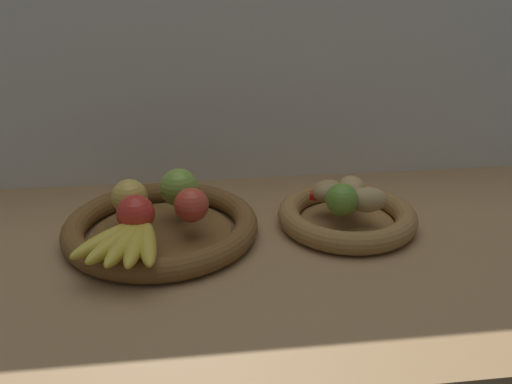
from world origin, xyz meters
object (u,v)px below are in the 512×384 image
at_px(fruit_bowl_right, 347,216).
at_px(potato_large, 348,196).
at_px(potato_oblong, 328,191).
at_px(potato_back, 352,187).
at_px(apple_green_back, 179,188).
at_px(apple_red_front, 136,214).
at_px(chili_pepper, 344,202).
at_px(potato_small, 368,200).
at_px(apple_red_right, 191,205).
at_px(apple_golden_left, 130,197).
at_px(fruit_bowl_left, 161,227).
at_px(banana_bunch_front, 128,240).
at_px(lime_near, 342,199).

distance_m(fruit_bowl_right, potato_large, 0.05).
height_order(potato_oblong, potato_back, same).
xyz_separation_m(apple_green_back, apple_red_front, (-0.08, -0.10, -0.00)).
xyz_separation_m(potato_oblong, chili_pepper, (0.03, -0.03, -0.01)).
bearing_deg(potato_small, potato_oblong, 138.58).
distance_m(potato_oblong, potato_back, 0.06).
bearing_deg(apple_red_front, fruit_bowl_right, 8.17).
relative_size(apple_red_front, potato_back, 0.97).
distance_m(apple_red_right, apple_green_back, 0.08).
height_order(apple_golden_left, chili_pepper, apple_golden_left).
relative_size(fruit_bowl_left, potato_oblong, 5.42).
xyz_separation_m(banana_bunch_front, potato_large, (0.42, 0.12, 0.01)).
bearing_deg(fruit_bowl_left, banana_bunch_front, -111.54).
bearing_deg(apple_red_front, potato_oblong, 12.85).
distance_m(apple_green_back, potato_back, 0.36).
bearing_deg(apple_red_front, potato_small, 3.66).
bearing_deg(apple_red_front, fruit_bowl_left, 56.28).
xyz_separation_m(potato_back, chili_pepper, (-0.03, -0.05, -0.01)).
distance_m(fruit_bowl_left, apple_red_front, 0.09).
bearing_deg(chili_pepper, apple_green_back, -156.08).
bearing_deg(apple_golden_left, potato_small, -5.96).
xyz_separation_m(apple_golden_left, apple_green_back, (0.09, 0.03, 0.00)).
relative_size(apple_green_back, lime_near, 1.21).
height_order(apple_red_right, potato_small, apple_red_right).
bearing_deg(potato_oblong, fruit_bowl_left, -175.44).
distance_m(banana_bunch_front, potato_large, 0.44).
distance_m(potato_small, potato_back, 0.07).
bearing_deg(fruit_bowl_left, lime_near, -6.12).
bearing_deg(potato_small, apple_red_right, 179.89).
distance_m(apple_red_front, banana_bunch_front, 0.07).
height_order(potato_back, lime_near, lime_near).
xyz_separation_m(apple_red_right, potato_small, (0.34, -0.00, -0.01)).
bearing_deg(fruit_bowl_left, apple_red_right, -26.46).
bearing_deg(apple_golden_left, apple_red_right, -21.91).
distance_m(potato_oblong, chili_pepper, 0.04).
height_order(apple_green_back, potato_back, apple_green_back).
bearing_deg(lime_near, potato_back, 61.02).
relative_size(apple_green_back, potato_back, 1.08).
distance_m(apple_red_right, potato_oblong, 0.28).
height_order(banana_bunch_front, lime_near, lime_near).
xyz_separation_m(fruit_bowl_left, lime_near, (0.35, -0.04, 0.06)).
distance_m(apple_golden_left, banana_bunch_front, 0.14).
bearing_deg(potato_back, apple_red_front, -166.76).
distance_m(banana_bunch_front, potato_back, 0.47).
relative_size(fruit_bowl_right, chili_pepper, 2.05).
relative_size(apple_golden_left, potato_back, 0.98).
height_order(fruit_bowl_left, fruit_bowl_right, same).
height_order(apple_green_back, potato_small, apple_green_back).
bearing_deg(lime_near, banana_bunch_front, -167.74).
height_order(fruit_bowl_right, apple_red_right, apple_red_right).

